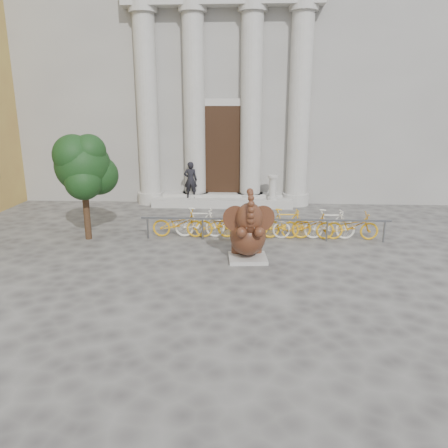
# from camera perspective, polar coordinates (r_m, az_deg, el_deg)

# --- Properties ---
(ground) EXTENTS (80.00, 80.00, 0.00)m
(ground) POSITION_cam_1_polar(r_m,az_deg,el_deg) (10.10, -3.31, -9.58)
(ground) COLOR #474442
(ground) RESTS_ON ground
(classical_building) EXTENTS (22.00, 10.70, 12.00)m
(classical_building) POSITION_cam_1_polar(r_m,az_deg,el_deg) (24.12, 0.54, 19.45)
(classical_building) COLOR gray
(classical_building) RESTS_ON ground
(entrance_steps) EXTENTS (6.00, 1.20, 0.36)m
(entrance_steps) POSITION_cam_1_polar(r_m,az_deg,el_deg) (18.97, -0.24, 2.94)
(entrance_steps) COLOR #A8A59E
(entrance_steps) RESTS_ON ground
(elephant_statue) EXTENTS (1.42, 1.61, 2.12)m
(elephant_statue) POSITION_cam_1_polar(r_m,az_deg,el_deg) (12.14, 3.17, -1.34)
(elephant_statue) COLOR #A8A59E
(elephant_statue) RESTS_ON ground
(bike_rack) EXTENTS (8.00, 0.53, 1.00)m
(bike_rack) POSITION_cam_1_polar(r_m,az_deg,el_deg) (14.32, 5.27, 0.09)
(bike_rack) COLOR slate
(bike_rack) RESTS_ON ground
(tree) EXTENTS (1.95, 1.78, 3.39)m
(tree) POSITION_cam_1_polar(r_m,az_deg,el_deg) (14.47, -17.87, 7.11)
(tree) COLOR #332114
(tree) RESTS_ON ground
(pedestrian) EXTENTS (0.58, 0.39, 1.56)m
(pedestrian) POSITION_cam_1_polar(r_m,az_deg,el_deg) (18.81, -4.39, 5.77)
(pedestrian) COLOR black
(pedestrian) RESTS_ON entrance_steps
(balustrade_post) EXTENTS (0.42, 0.42, 1.04)m
(balustrade_post) POSITION_cam_1_polar(r_m,az_deg,el_deg) (18.55, 6.36, 4.64)
(balustrade_post) COLOR #A8A59E
(balustrade_post) RESTS_ON entrance_steps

